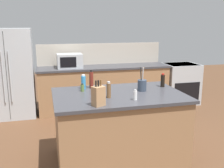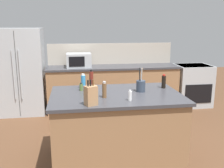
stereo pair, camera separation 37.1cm
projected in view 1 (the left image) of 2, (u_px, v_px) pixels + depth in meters
name	position (u px, v px, depth m)	size (l,w,h in m)	color
ground_plane	(118.00, 159.00, 3.61)	(14.00, 14.00, 0.00)	brown
back_counter_run	(104.00, 88.00, 5.65)	(2.79, 0.66, 0.94)	#936B47
wall_backsplash	(101.00, 54.00, 5.79)	(2.75, 0.03, 0.46)	#B2A899
kitchen_island	(119.00, 127.00, 3.50)	(1.68, 1.10, 0.94)	#936B47
refrigerator	(9.00, 73.00, 5.15)	(0.93, 0.75, 1.74)	#ADB2B7
range_oven	(180.00, 83.00, 6.09)	(0.76, 0.65, 0.92)	#ADB2B7
microwave	(70.00, 61.00, 5.34)	(0.50, 0.39, 0.29)	#ADB2B7
knife_block	(98.00, 96.00, 2.88)	(0.16, 0.15, 0.29)	#A87C54
utensil_crock	(142.00, 85.00, 3.52)	(0.12, 0.12, 0.32)	#333D4C
soy_sauce_bottle	(163.00, 80.00, 3.74)	(0.06, 0.06, 0.20)	black
spice_jar_oregano	(82.00, 88.00, 3.50)	(0.05, 0.05, 0.11)	#567038
salt_shaker	(135.00, 95.00, 3.11)	(0.04, 0.04, 0.13)	silver
pepper_grinder	(109.00, 90.00, 3.19)	(0.05, 0.05, 0.20)	brown
vinegar_bottle	(91.00, 80.00, 3.66)	(0.06, 0.06, 0.26)	maroon
dish_soap_bottle	(83.00, 82.00, 3.62)	(0.06, 0.06, 0.21)	#3384BC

